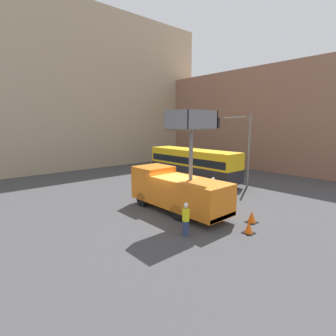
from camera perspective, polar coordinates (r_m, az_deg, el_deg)
ground_plane at (r=17.63m, az=0.60°, el=-9.41°), size 120.00×120.00×0.00m
building_backdrop_far at (r=38.48m, az=-25.33°, el=15.35°), size 44.00×10.00×20.34m
building_backdrop_side at (r=39.02m, az=21.34°, el=9.77°), size 10.00×28.00×12.55m
utility_truck at (r=17.19m, az=1.96°, el=-4.40°), size 2.60×7.32×6.52m
city_bus at (r=26.39m, az=5.51°, el=1.14°), size 2.52×10.12×3.20m
traffic_light_pole at (r=24.07m, az=15.08°, el=6.11°), size 3.32×3.07×6.56m
road_worker_near_truck at (r=13.78m, az=3.89°, el=-11.09°), size 0.38×0.38×1.77m
road_worker_directing at (r=19.48m, az=9.71°, el=-4.75°), size 0.38×0.38×1.90m
traffic_cone_near_truck at (r=16.39m, az=17.76°, el=-10.16°), size 0.62×0.62×0.70m
traffic_cone_mid_road at (r=14.86m, az=17.17°, el=-12.31°), size 0.58×0.58×0.66m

